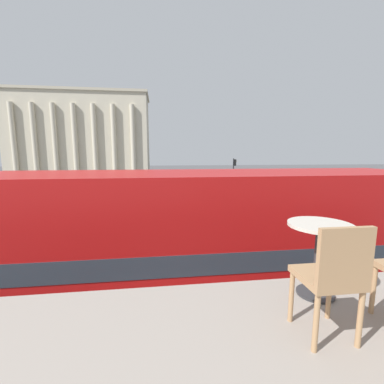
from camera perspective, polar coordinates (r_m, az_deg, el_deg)
double_decker_bus at (r=6.54m, az=3.53°, el=-12.30°), size 10.43×2.74×4.25m
cafe_dining_table at (r=2.82m, az=26.37°, el=-10.12°), size 0.60×0.60×0.73m
cafe_chair_0 at (r=2.22m, az=28.71°, el=-15.92°), size 0.40×0.40×0.91m
plaza_building_left at (r=59.23m, az=-23.05°, el=11.47°), size 27.33×11.68×16.82m
traffic_light_near at (r=13.54m, az=-3.91°, el=-1.59°), size 0.42×0.24×3.52m
traffic_light_mid at (r=20.58m, az=-18.56°, el=1.02°), size 0.42×0.24×3.26m
traffic_light_far at (r=28.77m, az=9.30°, el=4.47°), size 0.42×0.24×4.16m
car_white at (r=23.12m, az=15.84°, el=-1.72°), size 4.20×1.93×1.35m
car_silver at (r=27.91m, az=-7.17°, el=0.26°), size 4.20×1.93×1.35m
pedestrian_blue at (r=22.79m, az=-5.88°, el=-1.04°), size 0.32×0.32×1.59m
pedestrian_black at (r=33.55m, az=-17.57°, el=1.88°), size 0.32×0.32×1.78m
pedestrian_olive at (r=29.95m, az=2.93°, el=1.28°), size 0.32×0.32×1.59m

